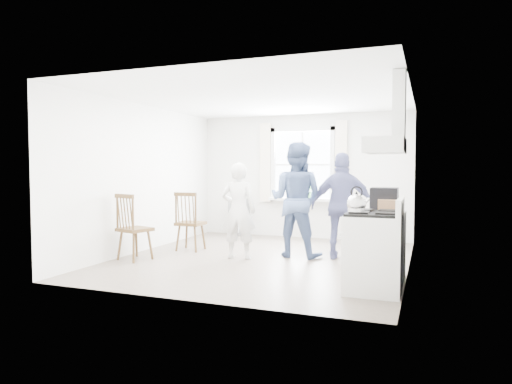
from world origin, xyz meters
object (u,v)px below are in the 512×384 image
at_px(windsor_chair_a, 188,215).
at_px(person_right, 343,206).
at_px(stereo_stack, 384,199).
at_px(low_cabinet, 385,245).
at_px(gas_stove, 374,251).
at_px(person_mid, 296,200).
at_px(person_left, 239,211).
at_px(windsor_chair_b, 129,220).

distance_m(windsor_chair_a, person_right, 2.71).
bearing_deg(windsor_chair_a, stereo_stack, -12.56).
relative_size(low_cabinet, person_right, 0.52).
bearing_deg(gas_stove, person_mid, 129.91).
bearing_deg(person_mid, low_cabinet, 151.62).
height_order(windsor_chair_a, person_left, person_left).
relative_size(windsor_chair_b, person_right, 0.62).
xyz_separation_m(stereo_stack, windsor_chair_a, (-3.43, 0.76, -0.41)).
bearing_deg(gas_stove, low_cabinet, 84.32).
bearing_deg(low_cabinet, gas_stove, -95.68).
distance_m(person_left, person_mid, 0.98).
xyz_separation_m(gas_stove, person_right, (-0.70, 1.81, 0.38)).
xyz_separation_m(gas_stove, low_cabinet, (0.07, 0.70, -0.03)).
bearing_deg(windsor_chair_a, gas_stove, -24.27).
height_order(low_cabinet, stereo_stack, stereo_stack).
distance_m(low_cabinet, stereo_stack, 0.61).
relative_size(low_cabinet, windsor_chair_a, 0.85).
distance_m(stereo_stack, person_left, 2.39).
relative_size(person_left, person_mid, 0.82).
xyz_separation_m(gas_stove, windsor_chair_a, (-3.39, 1.53, 0.16)).
relative_size(windsor_chair_b, person_mid, 0.57).
bearing_deg(gas_stove, windsor_chair_b, 173.34).
height_order(person_mid, person_right, person_mid).
distance_m(gas_stove, person_left, 2.61).
distance_m(gas_stove, stereo_stack, 0.96).
height_order(low_cabinet, person_left, person_left).
relative_size(stereo_stack, windsor_chair_a, 0.33).
bearing_deg(person_left, person_right, -167.75).
bearing_deg(windsor_chair_b, person_right, 23.44).
relative_size(stereo_stack, person_right, 0.20).
height_order(windsor_chair_b, person_right, person_right).
xyz_separation_m(windsor_chair_b, person_mid, (2.38, 1.30, 0.29)).
relative_size(gas_stove, low_cabinet, 1.24).
height_order(person_left, person_mid, person_mid).
height_order(low_cabinet, person_right, person_right).
xyz_separation_m(windsor_chair_a, person_right, (2.69, 0.28, 0.22)).
bearing_deg(person_left, gas_stove, 143.83).
relative_size(stereo_stack, person_left, 0.23).
bearing_deg(person_mid, person_right, -169.22).
xyz_separation_m(stereo_stack, person_mid, (-1.50, 0.98, -0.11)).
bearing_deg(gas_stove, person_left, 151.65).
bearing_deg(person_left, low_cabinet, 159.43).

